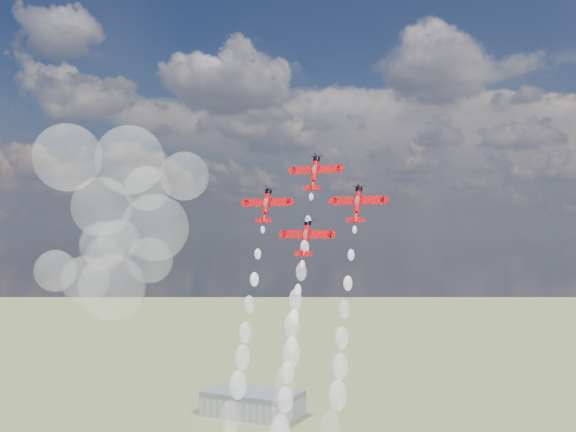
# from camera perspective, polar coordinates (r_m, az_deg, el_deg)

# --- Properties ---
(hangar) EXTENTS (50.00, 28.00, 13.00)m
(hangar) POSITION_cam_1_polar(r_m,az_deg,el_deg) (374.56, -2.99, -15.54)
(hangar) COLOR gray
(hangar) RESTS_ON ground
(plane_lead) EXTENTS (12.70, 5.44, 8.77)m
(plane_lead) POSITION_cam_1_polar(r_m,az_deg,el_deg) (165.29, 2.28, 3.71)
(plane_lead) COLOR #BF090E
(plane_lead) RESTS_ON ground
(plane_left) EXTENTS (12.70, 5.44, 8.77)m
(plane_left) POSITION_cam_1_polar(r_m,az_deg,el_deg) (167.39, -1.86, 0.93)
(plane_left) COLOR #BF090E
(plane_left) RESTS_ON ground
(plane_right) EXTENTS (12.70, 5.44, 8.77)m
(plane_right) POSITION_cam_1_polar(r_m,az_deg,el_deg) (157.94, 5.89, 1.07)
(plane_right) COLOR #BF090E
(plane_right) RESTS_ON ground
(plane_slot) EXTENTS (12.70, 5.44, 8.77)m
(plane_slot) POSITION_cam_1_polar(r_m,az_deg,el_deg) (159.68, 1.52, -1.81)
(plane_slot) COLOR #BF090E
(plane_slot) RESTS_ON ground
(smoke_trail_lead) EXTENTS (5.18, 21.53, 56.10)m
(smoke_trail_lead) POSITION_cam_1_polar(r_m,az_deg,el_deg) (153.30, -0.23, -14.08)
(smoke_trail_lead) COLOR white
(smoke_trail_lead) RESTS_ON plane_lead
(smoke_trail_left) EXTENTS (5.40, 22.22, 56.42)m
(smoke_trail_left) POSITION_cam_1_polar(r_m,az_deg,el_deg) (158.21, -4.77, -16.72)
(smoke_trail_left) COLOR white
(smoke_trail_left) RESTS_ON plane_left
(smoke_trail_right) EXTENTS (5.65, 21.87, 56.90)m
(smoke_trail_right) POSITION_cam_1_polar(r_m,az_deg,el_deg) (148.27, 3.65, -17.79)
(smoke_trail_right) COLOR white
(smoke_trail_right) RESTS_ON plane_right
(drifted_smoke_cloud) EXTENTS (52.39, 36.72, 59.45)m
(drifted_smoke_cloud) POSITION_cam_1_polar(r_m,az_deg,el_deg) (211.31, -14.34, -0.06)
(drifted_smoke_cloud) COLOR white
(drifted_smoke_cloud) RESTS_ON ground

